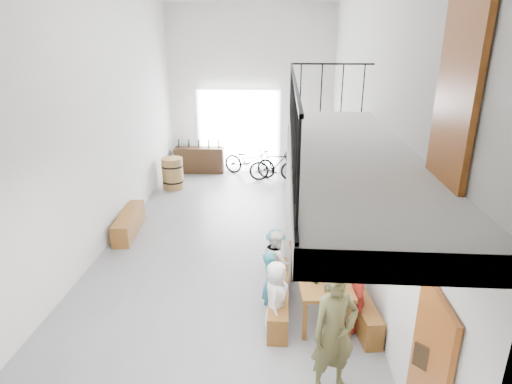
# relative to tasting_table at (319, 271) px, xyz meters

# --- Properties ---
(floor) EXTENTS (12.00, 12.00, 0.00)m
(floor) POSITION_rel_tasting_table_xyz_m (-1.81, 2.10, -0.71)
(floor) COLOR slate
(floor) RESTS_ON ground
(room_walls) EXTENTS (12.00, 12.00, 12.00)m
(room_walls) POSITION_rel_tasting_table_xyz_m (-1.81, 2.10, 2.85)
(room_walls) COLOR white
(room_walls) RESTS_ON ground
(gateway_portal) EXTENTS (2.80, 0.08, 2.80)m
(gateway_portal) POSITION_rel_tasting_table_xyz_m (-2.21, 8.04, 0.69)
(gateway_portal) COLOR white
(gateway_portal) RESTS_ON ground
(right_wall_decor) EXTENTS (0.07, 8.28, 5.07)m
(right_wall_decor) POSITION_rel_tasting_table_xyz_m (0.89, 0.23, 1.04)
(right_wall_decor) COLOR #904718
(right_wall_decor) RESTS_ON ground
(balcony) EXTENTS (1.52, 5.62, 4.00)m
(balcony) POSITION_rel_tasting_table_xyz_m (0.17, -1.03, 2.26)
(balcony) COLOR silver
(balcony) RESTS_ON ground
(tasting_table) EXTENTS (0.99, 2.05, 0.79)m
(tasting_table) POSITION_rel_tasting_table_xyz_m (0.00, 0.00, 0.00)
(tasting_table) COLOR brown
(tasting_table) RESTS_ON ground
(bench_inner) EXTENTS (0.33, 2.00, 0.46)m
(bench_inner) POSITION_rel_tasting_table_xyz_m (-0.67, -0.09, -0.48)
(bench_inner) COLOR brown
(bench_inner) RESTS_ON ground
(bench_wall) EXTENTS (0.56, 2.12, 0.48)m
(bench_wall) POSITION_rel_tasting_table_xyz_m (0.62, -0.08, -0.46)
(bench_wall) COLOR brown
(bench_wall) RESTS_ON ground
(tableware) EXTENTS (0.59, 1.31, 0.35)m
(tableware) POSITION_rel_tasting_table_xyz_m (-0.05, -0.02, 0.22)
(tableware) COLOR black
(tableware) RESTS_ON tasting_table
(side_bench) EXTENTS (0.57, 1.82, 0.50)m
(side_bench) POSITION_rel_tasting_table_xyz_m (-4.31, 2.75, -0.46)
(side_bench) COLOR brown
(side_bench) RESTS_ON ground
(oak_barrel) EXTENTS (0.66, 0.66, 0.97)m
(oak_barrel) POSITION_rel_tasting_table_xyz_m (-4.06, 6.00, -0.22)
(oak_barrel) COLOR olive
(oak_barrel) RESTS_ON ground
(serving_counter) EXTENTS (1.69, 0.53, 0.88)m
(serving_counter) POSITION_rel_tasting_table_xyz_m (-3.56, 7.75, -0.26)
(serving_counter) COLOR #341F11
(serving_counter) RESTS_ON ground
(counter_bottles) EXTENTS (1.43, 0.15, 0.28)m
(counter_bottles) POSITION_rel_tasting_table_xyz_m (-3.56, 7.76, 0.32)
(counter_bottles) COLOR black
(counter_bottles) RESTS_ON serving_counter
(guest_left_a) EXTENTS (0.47, 0.64, 1.20)m
(guest_left_a) POSITION_rel_tasting_table_xyz_m (-0.71, -0.67, -0.10)
(guest_left_a) COLOR white
(guest_left_a) RESTS_ON ground
(guest_left_b) EXTENTS (0.28, 0.42, 1.14)m
(guest_left_b) POSITION_rel_tasting_table_xyz_m (-0.81, -0.22, -0.14)
(guest_left_b) COLOR #266D81
(guest_left_b) RESTS_ON ground
(guest_left_c) EXTENTS (0.62, 0.70, 1.21)m
(guest_left_c) POSITION_rel_tasting_table_xyz_m (-0.73, 0.48, -0.10)
(guest_left_c) COLOR white
(guest_left_c) RESTS_ON ground
(guest_left_d) EXTENTS (0.56, 0.76, 1.05)m
(guest_left_d) POSITION_rel_tasting_table_xyz_m (-0.76, 0.84, -0.18)
(guest_left_d) COLOR #266D81
(guest_left_d) RESTS_ON ground
(guest_right_a) EXTENTS (0.29, 0.66, 1.11)m
(guest_right_a) POSITION_rel_tasting_table_xyz_m (0.55, -0.57, -0.15)
(guest_right_a) COLOR red
(guest_right_a) RESTS_ON ground
(guest_right_b) EXTENTS (0.59, 0.98, 1.01)m
(guest_right_b) POSITION_rel_tasting_table_xyz_m (0.59, 0.18, -0.20)
(guest_right_b) COLOR black
(guest_right_b) RESTS_ON ground
(guest_right_c) EXTENTS (0.38, 0.56, 1.13)m
(guest_right_c) POSITION_rel_tasting_table_xyz_m (0.56, 0.73, -0.14)
(guest_right_c) COLOR white
(guest_right_c) RESTS_ON ground
(host_standing) EXTENTS (0.75, 0.63, 1.75)m
(host_standing) POSITION_rel_tasting_table_xyz_m (0.06, -1.83, 0.17)
(host_standing) COLOR brown
(host_standing) RESTS_ON ground
(potted_plant) EXTENTS (0.38, 0.34, 0.39)m
(potted_plant) POSITION_rel_tasting_table_xyz_m (0.64, 3.08, -0.51)
(potted_plant) COLOR #1E551C
(potted_plant) RESTS_ON ground
(bicycle_near) EXTENTS (2.03, 1.39, 1.01)m
(bicycle_near) POSITION_rel_tasting_table_xyz_m (-1.80, 7.51, -0.20)
(bicycle_near) COLOR black
(bicycle_near) RESTS_ON ground
(bicycle_far) EXTENTS (1.70, 0.59, 1.00)m
(bicycle_far) POSITION_rel_tasting_table_xyz_m (-0.93, 7.00, -0.20)
(bicycle_far) COLOR black
(bicycle_far) RESTS_ON ground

